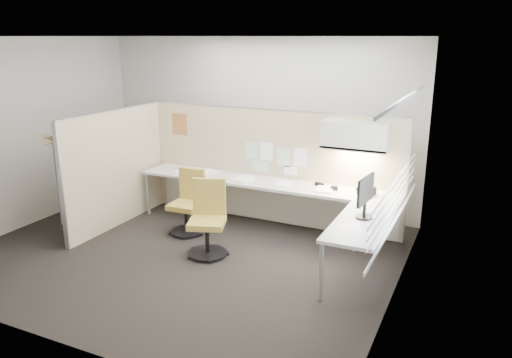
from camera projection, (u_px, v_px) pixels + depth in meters
The scene contains 27 objects.
floor at pixel (185, 252), 6.72m from camera, with size 5.50×4.50×0.01m, color black.
ceiling at pixel (176, 36), 5.94m from camera, with size 5.50×4.50×0.01m, color white.
wall_back at pixel (256, 124), 8.29m from camera, with size 5.50×0.02×2.80m, color beige.
wall_front at pixel (38, 202), 4.37m from camera, with size 5.50×0.02×2.80m, color beige.
wall_left at pixel (26, 133), 7.45m from camera, with size 0.02×4.50×2.80m, color beige.
wall_right at pixel (402, 176), 5.21m from camera, with size 0.02×4.50×2.80m, color beige.
window_pane at pixel (401, 162), 5.18m from camera, with size 0.01×2.80×1.30m, color #9FABB9.
partition_back at pixel (270, 167), 7.64m from camera, with size 4.10×0.06×1.75m, color #CBB88D.
partition_left at pixel (117, 169), 7.52m from camera, with size 0.06×2.20×1.75m, color #CBB88D.
desk at pixel (281, 195), 7.15m from camera, with size 4.00×2.07×0.73m.
overhead_bin at pixel (356, 135), 6.73m from camera, with size 0.90×0.36×0.38m, color beige.
task_light_strip at pixel (355, 151), 6.79m from camera, with size 0.60×0.06×0.02m, color #FFEABF.
pinned_papers at pixel (274, 158), 7.54m from camera, with size 1.01×0.00×0.47m.
poster at pixel (180, 124), 8.12m from camera, with size 0.28×0.00×0.35m, color orange.
chair_left at pixel (188, 204), 7.30m from camera, with size 0.49×0.49×0.93m.
chair_right at pixel (208, 221), 6.57m from camera, with size 0.59×0.60×0.98m.
monitor at pixel (365, 195), 5.82m from camera, with size 0.20×0.48×0.51m.
phone at pixel (366, 191), 6.76m from camera, with size 0.26×0.25×0.12m.
stapler at pixel (319, 184), 7.15m from camera, with size 0.14×0.04×0.05m, color black.
tape_dispenser at pixel (334, 188), 6.96m from camera, with size 0.10×0.06×0.06m, color black.
coat_hook at pixel (58, 147), 6.54m from camera, with size 0.18×0.48×1.44m.
paper_stack_0 at pixel (183, 172), 7.87m from camera, with size 0.23×0.30×0.03m, color white.
paper_stack_1 at pixel (208, 172), 7.85m from camera, with size 0.23×0.30×0.02m, color white.
paper_stack_2 at pixel (243, 179), 7.42m from camera, with size 0.23×0.30×0.04m, color white.
paper_stack_3 at pixel (283, 184), 7.25m from camera, with size 0.23×0.30×0.01m, color white.
paper_stack_4 at pixel (324, 189), 6.96m from camera, with size 0.23×0.30×0.02m, color white.
paper_stack_5 at pixel (370, 209), 6.19m from camera, with size 0.23×0.30×0.02m, color white.
Camera 1 is at (3.50, -5.19, 2.81)m, focal length 35.00 mm.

